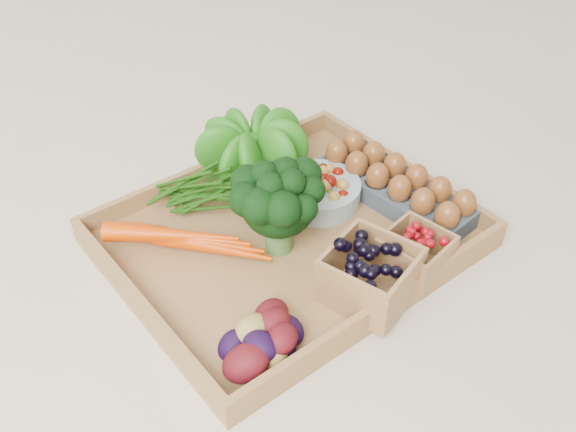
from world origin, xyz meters
TOP-DOWN VIEW (x-y plane):
  - ground at (0.00, 0.00)m, footprint 4.00×4.00m
  - tray at (0.00, 0.00)m, footprint 0.55×0.45m
  - carrots at (-0.15, 0.07)m, footprint 0.22×0.16m
  - lettuce at (0.06, 0.18)m, footprint 0.14×0.14m
  - broccoli at (-0.03, -0.01)m, footprint 0.15×0.15m
  - cherry_bowl at (0.10, 0.04)m, footprint 0.15×0.15m
  - egg_carton at (0.21, -0.04)m, footprint 0.13×0.30m
  - potatoes at (-0.17, -0.17)m, footprint 0.14×0.14m
  - punnet_blackberry at (0.01, -0.17)m, footprint 0.15×0.15m
  - punnet_raspberry at (0.11, -0.18)m, footprint 0.11×0.11m

SIDE VIEW (x-z plane):
  - ground at x=0.00m, z-range 0.00..0.00m
  - tray at x=0.00m, z-range 0.00..0.01m
  - egg_carton at x=0.21m, z-range 0.01..0.05m
  - cherry_bowl at x=0.10m, z-range 0.01..0.05m
  - carrots at x=-0.15m, z-range 0.01..0.07m
  - punnet_raspberry at x=0.11m, z-range 0.01..0.08m
  - potatoes at x=-0.17m, z-range 0.01..0.09m
  - punnet_blackberry at x=0.01m, z-range 0.01..0.10m
  - broccoli at x=-0.03m, z-range 0.02..0.13m
  - lettuce at x=0.06m, z-range 0.02..0.15m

